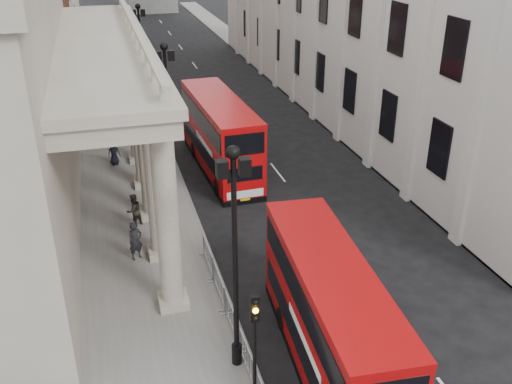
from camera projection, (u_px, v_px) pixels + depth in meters
sidewalk_west at (122, 133)px, 42.43m from camera, size 6.00×140.00×0.12m
sidewalk_east at (328, 114)px, 46.42m from camera, size 3.00×140.00×0.12m
kerb at (162, 129)px, 43.14m from camera, size 0.20×140.00×0.14m
lamp_post_south at (235, 248)px, 18.35m from camera, size 1.05×0.44×8.32m
lamp_post_mid at (168, 106)px, 32.23m from camera, size 1.05×0.44×8.32m
lamp_post_north at (141, 49)px, 46.11m from camera, size 1.05×0.44×8.32m
traffic_light at (255, 331)px, 17.41m from camera, size 0.28×0.33×4.30m
bus_near at (330, 315)px, 19.53m from camera, size 3.08×9.95×4.23m
bus_far at (220, 134)px, 35.39m from camera, size 3.02×10.70×4.58m
pedestrian_a at (135, 241)px, 26.27m from camera, size 0.81×0.70×1.88m
pedestrian_b at (134, 210)px, 29.12m from camera, size 1.09×1.05×1.78m
pedestrian_c at (114, 153)px, 36.49m from camera, size 0.85×0.62×1.59m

